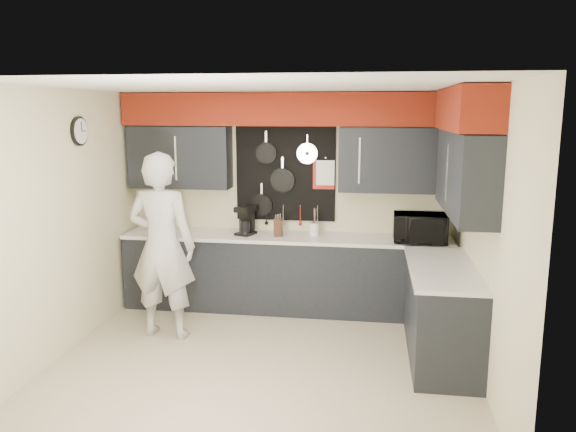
% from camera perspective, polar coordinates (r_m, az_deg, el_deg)
% --- Properties ---
extents(ground, '(4.00, 4.00, 0.00)m').
position_cam_1_polar(ground, '(5.64, -2.48, -14.39)').
color(ground, '#B6AC8D').
rests_on(ground, ground).
extents(back_wall_assembly, '(4.00, 0.36, 2.60)m').
position_cam_1_polar(back_wall_assembly, '(6.70, 0.07, 7.44)').
color(back_wall_assembly, beige).
rests_on(back_wall_assembly, ground).
extents(right_wall_assembly, '(0.36, 3.50, 2.60)m').
position_cam_1_polar(right_wall_assembly, '(5.37, 17.82, 5.40)').
color(right_wall_assembly, beige).
rests_on(right_wall_assembly, ground).
extents(left_wall_assembly, '(0.05, 3.50, 2.60)m').
position_cam_1_polar(left_wall_assembly, '(5.94, -21.81, -0.32)').
color(left_wall_assembly, beige).
rests_on(left_wall_assembly, ground).
extents(base_cabinets, '(3.95, 2.20, 0.92)m').
position_cam_1_polar(base_cabinets, '(6.46, 3.71, -6.74)').
color(base_cabinets, black).
rests_on(base_cabinets, ground).
extents(microwave, '(0.58, 0.40, 0.32)m').
position_cam_1_polar(microwave, '(6.51, 13.24, -1.19)').
color(microwave, black).
rests_on(microwave, base_cabinets).
extents(knife_block, '(0.10, 0.10, 0.21)m').
position_cam_1_polar(knife_block, '(6.64, -1.01, -1.17)').
color(knife_block, '#361711').
rests_on(knife_block, base_cabinets).
extents(utensil_crock, '(0.12, 0.12, 0.15)m').
position_cam_1_polar(utensil_crock, '(6.70, 2.66, -1.34)').
color(utensil_crock, white).
rests_on(utensil_crock, base_cabinets).
extents(coffee_maker, '(0.25, 0.28, 0.34)m').
position_cam_1_polar(coffee_maker, '(6.75, -4.29, -0.38)').
color(coffee_maker, black).
rests_on(coffee_maker, base_cabinets).
extents(person, '(0.75, 0.52, 1.98)m').
position_cam_1_polar(person, '(6.04, -12.68, -2.99)').
color(person, '#BBBBB8').
rests_on(person, ground).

